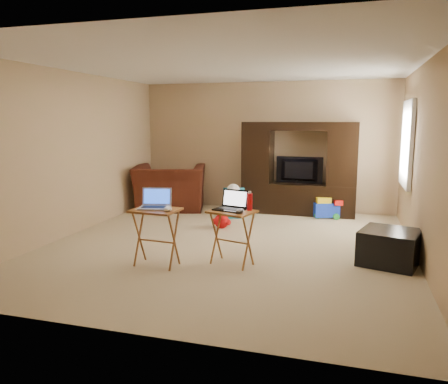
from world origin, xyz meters
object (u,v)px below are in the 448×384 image
(plush_toy, at_px, (222,217))
(water_bottle, at_px, (250,202))
(ottoman, at_px, (389,247))
(laptop_left, at_px, (154,199))
(mouse_left, at_px, (168,209))
(recliner, at_px, (170,188))
(laptop_right, at_px, (229,200))
(child_rocker, at_px, (232,203))
(television, at_px, (299,170))
(mouse_right, at_px, (240,211))
(tray_table_left, at_px, (156,237))
(tray_table_right, at_px, (232,238))
(push_toy, at_px, (328,207))
(entertainment_center, at_px, (299,168))

(plush_toy, bearing_deg, water_bottle, -62.72)
(ottoman, bearing_deg, laptop_left, -163.30)
(mouse_left, relative_size, water_bottle, 0.69)
(recliner, bearing_deg, laptop_right, 108.82)
(recliner, height_order, water_bottle, water_bottle)
(child_rocker, xyz_separation_m, mouse_left, (0.03, -2.97, 0.47))
(water_bottle, bearing_deg, laptop_right, -165.96)
(television, distance_m, mouse_right, 3.35)
(tray_table_left, relative_size, mouse_right, 5.11)
(recliner, bearing_deg, plush_toy, 123.52)
(ottoman, bearing_deg, plush_toy, 155.42)
(tray_table_right, bearing_deg, child_rocker, 122.25)
(television, relative_size, plush_toy, 2.36)
(mouse_left, bearing_deg, push_toy, 63.84)
(child_rocker, xyz_separation_m, laptop_left, (-0.19, -2.87, 0.56))
(television, distance_m, mouse_left, 3.75)
(ottoman, bearing_deg, laptop_right, -163.94)
(recliner, xyz_separation_m, child_rocker, (1.35, -0.32, -0.17))
(mouse_right, bearing_deg, recliner, 125.82)
(television, xyz_separation_m, mouse_left, (-1.11, -3.58, -0.10))
(ottoman, xyz_separation_m, tray_table_left, (-2.74, -0.86, 0.14))
(mouse_left, bearing_deg, entertainment_center, 73.01)
(mouse_left, bearing_deg, recliner, 112.85)
(television, height_order, plush_toy, television)
(water_bottle, bearing_deg, recliner, 128.56)
(plush_toy, relative_size, tray_table_left, 0.53)
(plush_toy, bearing_deg, tray_table_right, -69.44)
(entertainment_center, xyz_separation_m, mouse_right, (-0.29, -3.37, -0.16))
(entertainment_center, xyz_separation_m, recliner, (-2.49, -0.33, -0.43))
(ottoman, xyz_separation_m, laptop_right, (-1.90, -0.55, 0.58))
(child_rocker, distance_m, plush_toy, 0.90)
(laptop_left, height_order, laptop_right, laptop_left)
(laptop_right, bearing_deg, tray_table_right, -11.62)
(recliner, bearing_deg, child_rocker, 150.70)
(plush_toy, relative_size, push_toy, 0.72)
(child_rocker, xyz_separation_m, mouse_right, (0.85, -2.73, 0.44))
(child_rocker, distance_m, water_bottle, 2.74)
(plush_toy, bearing_deg, mouse_right, -67.15)
(laptop_left, distance_m, laptop_right, 0.91)
(plush_toy, relative_size, mouse_right, 2.70)
(laptop_left, height_order, mouse_right, laptop_left)
(entertainment_center, bearing_deg, tray_table_left, -109.57)
(mouse_left, bearing_deg, tray_table_left, 159.78)
(push_toy, bearing_deg, laptop_right, -129.18)
(entertainment_center, height_order, tray_table_right, entertainment_center)
(push_toy, distance_m, tray_table_left, 3.82)
(child_rocker, distance_m, laptop_left, 2.93)
(television, distance_m, tray_table_left, 3.77)
(child_rocker, height_order, ottoman, child_rocker)
(television, relative_size, child_rocker, 1.66)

